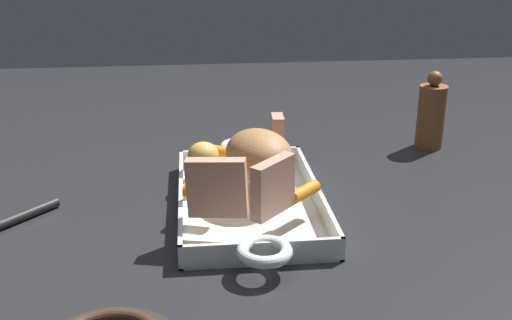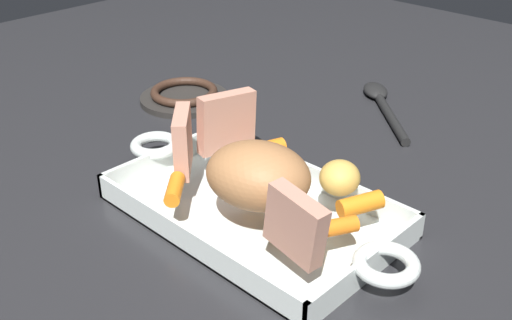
# 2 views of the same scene
# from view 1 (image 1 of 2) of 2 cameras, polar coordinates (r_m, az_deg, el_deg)

# --- Properties ---
(ground_plane) EXTENTS (2.12, 2.12, 0.00)m
(ground_plane) POSITION_cam_1_polar(r_m,az_deg,el_deg) (0.98, -0.60, -4.38)
(ground_plane) COLOR #232326
(roasting_dish) EXTENTS (0.46, 0.22, 0.04)m
(roasting_dish) POSITION_cam_1_polar(r_m,az_deg,el_deg) (0.97, -0.60, -3.72)
(roasting_dish) COLOR silver
(roasting_dish) RESTS_ON ground_plane
(pork_roast) EXTENTS (0.15, 0.14, 0.08)m
(pork_roast) POSITION_cam_1_polar(r_m,az_deg,el_deg) (0.98, 0.28, 0.50)
(pork_roast) COLOR #A56E43
(pork_roast) RESTS_ON roasting_dish
(roast_slice_thick) EXTENTS (0.08, 0.03, 0.08)m
(roast_slice_thick) POSITION_cam_1_polar(r_m,az_deg,el_deg) (1.07, 1.98, 2.18)
(roast_slice_thick) COLOR tan
(roast_slice_thick) RESTS_ON roasting_dish
(roast_slice_thin) EXTENTS (0.04, 0.09, 0.09)m
(roast_slice_thin) POSITION_cam_1_polar(r_m,az_deg,el_deg) (0.85, -3.59, -2.55)
(roast_slice_thin) COLOR tan
(roast_slice_thin) RESTS_ON roasting_dish
(roast_slice_outer) EXTENTS (0.07, 0.07, 0.08)m
(roast_slice_outer) POSITION_cam_1_polar(r_m,az_deg,el_deg) (0.86, 1.58, -2.47)
(roast_slice_outer) COLOR tan
(roast_slice_outer) RESTS_ON roasting_dish
(baby_carrot_southwest) EXTENTS (0.05, 0.05, 0.02)m
(baby_carrot_southwest) POSITION_cam_1_polar(r_m,az_deg,el_deg) (0.92, 4.45, -2.91)
(baby_carrot_southwest) COLOR orange
(baby_carrot_southwest) RESTS_ON roasting_dish
(baby_carrot_center_left) EXTENTS (0.04, 0.06, 0.02)m
(baby_carrot_center_left) POSITION_cam_1_polar(r_m,az_deg,el_deg) (1.07, -3.96, 0.81)
(baby_carrot_center_left) COLOR orange
(baby_carrot_center_left) RESTS_ON roasting_dish
(baby_carrot_northwest) EXTENTS (0.04, 0.06, 0.02)m
(baby_carrot_northwest) POSITION_cam_1_polar(r_m,az_deg,el_deg) (0.91, -4.79, -2.94)
(baby_carrot_northwest) COLOR orange
(baby_carrot_northwest) RESTS_ON roasting_dish
(baby_carrot_short) EXTENTS (0.03, 0.05, 0.02)m
(baby_carrot_short) POSITION_cam_1_polar(r_m,az_deg,el_deg) (1.08, -1.19, 0.98)
(baby_carrot_short) COLOR orange
(baby_carrot_short) RESTS_ON roasting_dish
(potato_halved) EXTENTS (0.06, 0.06, 0.04)m
(potato_halved) POSITION_cam_1_polar(r_m,az_deg,el_deg) (1.03, -4.84, 0.47)
(potato_halved) COLOR gold
(potato_halved) RESTS_ON roasting_dish
(pepper_mill) EXTENTS (0.05, 0.05, 0.15)m
(pepper_mill) POSITION_cam_1_polar(r_m,az_deg,el_deg) (1.27, 15.71, 4.02)
(pepper_mill) COLOR brown
(pepper_mill) RESTS_ON ground_plane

